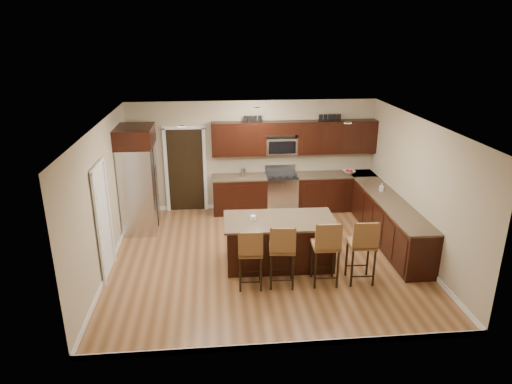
{
  "coord_description": "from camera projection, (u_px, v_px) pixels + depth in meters",
  "views": [
    {
      "loc": [
        -0.94,
        -8.05,
        4.31
      ],
      "look_at": [
        -0.14,
        0.4,
        1.25
      ],
      "focal_mm": 32.0,
      "sensor_mm": 36.0,
      "label": 1
    }
  ],
  "objects": [
    {
      "name": "stool_extra",
      "position": [
        363.0,
        244.0,
        7.94
      ],
      "size": [
        0.48,
        0.48,
        1.22
      ],
      "rotation": [
        0.0,
        0.0,
        -0.04
      ],
      "color": "olive",
      "rests_on": "floor"
    },
    {
      "name": "pantry_door",
      "position": [
        103.0,
        222.0,
        8.19
      ],
      "size": [
        0.03,
        0.8,
        2.04
      ],
      "primitive_type": "cube",
      "color": "white",
      "rests_on": "floor"
    },
    {
      "name": "island_jar",
      "position": [
        253.0,
        218.0,
        8.5
      ],
      "size": [
        0.1,
        0.1,
        0.1
      ],
      "primitive_type": "cylinder",
      "color": "white",
      "rests_on": "island"
    },
    {
      "name": "wall_right",
      "position": [
        418.0,
        189.0,
        8.89
      ],
      "size": [
        0.0,
        5.5,
        5.5
      ],
      "primitive_type": "plane",
      "rotation": [
        1.57,
        0.0,
        -1.57
      ],
      "color": "tan",
      "rests_on": "floor"
    },
    {
      "name": "soap_bottle",
      "position": [
        381.0,
        187.0,
        10.02
      ],
      "size": [
        0.09,
        0.09,
        0.18
      ],
      "primitive_type": "imported",
      "rotation": [
        0.0,
        0.0,
        -0.19
      ],
      "color": "#B2B2B2",
      "rests_on": "base_cabinets"
    },
    {
      "name": "doorway",
      "position": [
        186.0,
        170.0,
        11.15
      ],
      "size": [
        0.85,
        0.03,
        2.06
      ],
      "primitive_type": "cube",
      "color": "black",
      "rests_on": "floor"
    },
    {
      "name": "range",
      "position": [
        281.0,
        192.0,
        11.28
      ],
      "size": [
        0.76,
        0.64,
        1.11
      ],
      "color": "silver",
      "rests_on": "floor"
    },
    {
      "name": "ceiling",
      "position": [
        266.0,
        123.0,
        8.17
      ],
      "size": [
        6.0,
        6.0,
        0.0
      ],
      "primitive_type": "plane",
      "rotation": [
        3.14,
        0.0,
        0.0
      ],
      "color": "silver",
      "rests_on": "wall_back"
    },
    {
      "name": "base_cabinets",
      "position": [
        340.0,
        206.0,
        10.45
      ],
      "size": [
        4.02,
        3.96,
        0.92
      ],
      "color": "black",
      "rests_on": "floor"
    },
    {
      "name": "upper_cabinets",
      "position": [
        296.0,
        137.0,
        10.97
      ],
      "size": [
        4.0,
        0.33,
        0.8
      ],
      "color": "black",
      "rests_on": "wall_back"
    },
    {
      "name": "refrigerator",
      "position": [
        138.0,
        179.0,
        9.99
      ],
      "size": [
        0.79,
        1.03,
        2.35
      ],
      "color": "silver",
      "rests_on": "floor"
    },
    {
      "name": "stool_mid",
      "position": [
        282.0,
        249.0,
        7.82
      ],
      "size": [
        0.49,
        0.49,
        1.18
      ],
      "rotation": [
        0.0,
        0.0,
        -0.11
      ],
      "color": "olive",
      "rests_on": "floor"
    },
    {
      "name": "floor_mat",
      "position": [
        301.0,
        225.0,
        10.57
      ],
      "size": [
        0.95,
        0.81,
        0.01
      ],
      "primitive_type": "cube",
      "rotation": [
        0.0,
        0.0,
        -0.4
      ],
      "color": "brown",
      "rests_on": "floor"
    },
    {
      "name": "stool_left",
      "position": [
        250.0,
        252.0,
        7.79
      ],
      "size": [
        0.44,
        0.44,
        1.12
      ],
      "rotation": [
        0.0,
        0.0,
        -0.06
      ],
      "color": "olive",
      "rests_on": "floor"
    },
    {
      "name": "canister_tall",
      "position": [
        243.0,
        172.0,
        11.01
      ],
      "size": [
        0.12,
        0.12,
        0.2
      ],
      "primitive_type": "cylinder",
      "color": "silver",
      "rests_on": "base_cabinets"
    },
    {
      "name": "canister_short",
      "position": [
        243.0,
        173.0,
        11.02
      ],
      "size": [
        0.11,
        0.11,
        0.16
      ],
      "primitive_type": "cylinder",
      "color": "silver",
      "rests_on": "base_cabinets"
    },
    {
      "name": "wall_left",
      "position": [
        103.0,
        199.0,
        8.36
      ],
      "size": [
        0.0,
        5.5,
        5.5
      ],
      "primitive_type": "plane",
      "rotation": [
        1.57,
        0.0,
        1.57
      ],
      "color": "tan",
      "rests_on": "floor"
    },
    {
      "name": "fruit_bowl",
      "position": [
        349.0,
        172.0,
        11.27
      ],
      "size": [
        0.33,
        0.33,
        0.07
      ],
      "primitive_type": "imported",
      "rotation": [
        0.0,
        0.0,
        0.09
      ],
      "color": "silver",
      "rests_on": "base_cabinets"
    },
    {
      "name": "wall_back",
      "position": [
        253.0,
        156.0,
        11.2
      ],
      "size": [
        6.0,
        0.0,
        6.0
      ],
      "primitive_type": "plane",
      "rotation": [
        1.57,
        0.0,
        0.0
      ],
      "color": "tan",
      "rests_on": "floor"
    },
    {
      "name": "letter_decor",
      "position": [
        291.0,
        118.0,
        10.81
      ],
      "size": [
        2.2,
        0.03,
        0.15
      ],
      "primitive_type": null,
      "color": "black",
      "rests_on": "upper_cabinets"
    },
    {
      "name": "microwave",
      "position": [
        281.0,
        146.0,
        11.04
      ],
      "size": [
        0.76,
        0.31,
        0.4
      ],
      "primitive_type": "cube",
      "color": "silver",
      "rests_on": "upper_cabinets"
    },
    {
      "name": "island",
      "position": [
        279.0,
        243.0,
        8.73
      ],
      "size": [
        2.11,
        1.14,
        0.92
      ],
      "rotation": [
        0.0,
        0.0,
        -0.02
      ],
      "color": "black",
      "rests_on": "floor"
    },
    {
      "name": "floor",
      "position": [
        265.0,
        257.0,
        9.09
      ],
      "size": [
        6.0,
        6.0,
        0.0
      ],
      "primitive_type": "plane",
      "color": "#8F5F38",
      "rests_on": "ground"
    },
    {
      "name": "stool_right",
      "position": [
        326.0,
        246.0,
        7.88
      ],
      "size": [
        0.48,
        0.48,
        1.22
      ],
      "rotation": [
        0.0,
        0.0,
        -0.04
      ],
      "color": "olive",
      "rests_on": "floor"
    }
  ]
}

